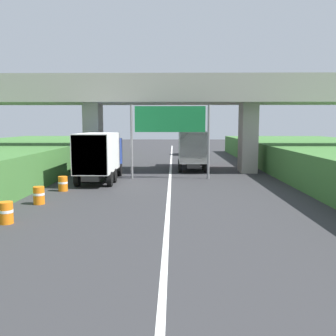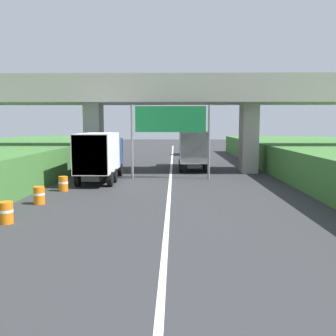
{
  "view_description": "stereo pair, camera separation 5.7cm",
  "coord_description": "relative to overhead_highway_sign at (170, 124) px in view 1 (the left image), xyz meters",
  "views": [
    {
      "loc": [
        0.25,
        0.0,
        4.04
      ],
      "look_at": [
        0.0,
        17.29,
        2.0
      ],
      "focal_mm": 39.64,
      "sensor_mm": 36.0,
      "label": 1
    },
    {
      "loc": [
        0.31,
        0.01,
        4.04
      ],
      "look_at": [
        0.0,
        17.29,
        2.0
      ],
      "focal_mm": 39.64,
      "sensor_mm": 36.0,
      "label": 2
    }
  ],
  "objects": [
    {
      "name": "construction_barrel_3",
      "position": [
        -6.59,
        -9.03,
        -3.59
      ],
      "size": [
        0.57,
        0.57,
        0.9
      ],
      "color": "orange",
      "rests_on": "ground"
    },
    {
      "name": "construction_barrel_2",
      "position": [
        -6.58,
        -12.75,
        -3.59
      ],
      "size": [
        0.57,
        0.57,
        0.9
      ],
      "color": "orange",
      "rests_on": "ground"
    },
    {
      "name": "overpass_bridge",
      "position": [
        0.0,
        3.98,
        1.98
      ],
      "size": [
        40.0,
        4.8,
        7.97
      ],
      "color": "#9E998E",
      "rests_on": "ground"
    },
    {
      "name": "car_silver",
      "position": [
        1.91,
        22.21,
        -3.19
      ],
      "size": [
        1.86,
        4.1,
        1.72
      ],
      "color": "#B2B5B7",
      "rests_on": "ground"
    },
    {
      "name": "lane_centre_stripe",
      "position": [
        0.0,
        -2.31,
        -4.05
      ],
      "size": [
        0.2,
        90.3,
        0.01
      ],
      "primitive_type": "cube",
      "color": "white",
      "rests_on": "ground"
    },
    {
      "name": "truck_red",
      "position": [
        1.9,
        5.82,
        -2.12
      ],
      "size": [
        2.44,
        7.3,
        3.44
      ],
      "color": "black",
      "rests_on": "ground"
    },
    {
      "name": "construction_barrel_4",
      "position": [
        -6.47,
        -5.3,
        -3.59
      ],
      "size": [
        0.57,
        0.57,
        0.9
      ],
      "color": "orange",
      "rests_on": "ground"
    },
    {
      "name": "overhead_highway_sign",
      "position": [
        0.0,
        0.0,
        0.0
      ],
      "size": [
        5.88,
        0.18,
        5.47
      ],
      "color": "slate",
      "rests_on": "ground"
    },
    {
      "name": "truck_blue",
      "position": [
        -4.96,
        -1.3,
        -2.12
      ],
      "size": [
        2.44,
        7.3,
        3.44
      ],
      "color": "black",
      "rests_on": "ground"
    }
  ]
}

